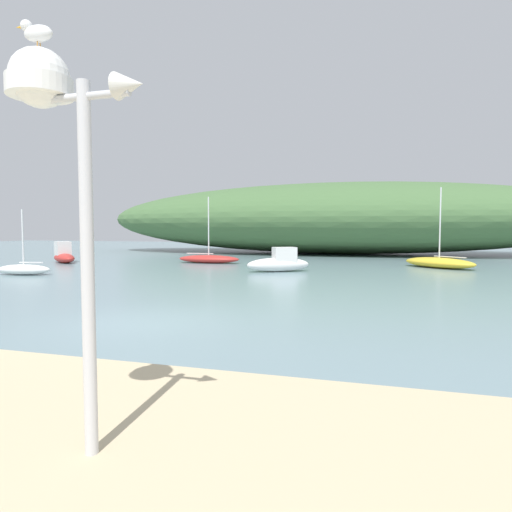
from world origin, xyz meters
name	(u,v)px	position (x,y,z in m)	size (l,w,h in m)	color
ground_plane	(149,323)	(0.00, 0.00, 0.00)	(120.00, 120.00, 0.00)	gray
distant_hill	(338,218)	(1.30, 31.53, 3.19)	(45.06, 14.07, 6.38)	#476B3D
mast_structure	(54,115)	(2.59, -6.11, 3.31)	(1.34, 0.58, 3.71)	silver
seagull_on_radar	(37,32)	(2.43, -6.11, 4.05)	(0.37, 0.16, 0.25)	orange
motorboat_outer_mooring	(64,255)	(-15.17, 15.43, 0.49)	(3.26, 2.90, 1.40)	#B72D28
sailboat_west_reach	(439,262)	(8.45, 18.02, 0.32)	(4.37, 4.02, 4.63)	gold
sailboat_east_reach	(209,259)	(-5.69, 17.72, 0.28)	(4.18, 1.35, 4.34)	#B72D28
motorboat_far_left	(280,262)	(0.13, 13.32, 0.49)	(3.40, 2.53, 1.29)	white
sailboat_far_right	(24,269)	(-11.58, 8.23, 0.28)	(2.84, 1.43, 3.21)	white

